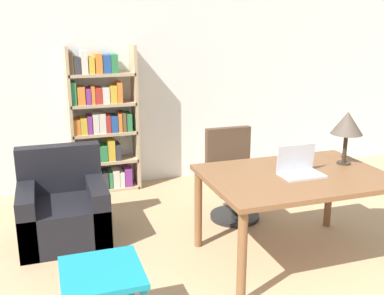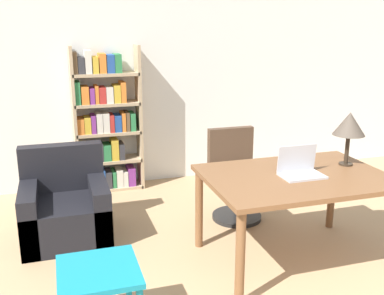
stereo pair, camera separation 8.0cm
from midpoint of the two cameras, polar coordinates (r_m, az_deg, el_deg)
wall_back at (r=5.70m, az=-3.07°, el=9.09°), size 8.00×0.06×2.70m
desk at (r=3.84m, az=13.63°, el=-4.68°), size 1.50×1.06×0.77m
laptop at (r=3.79m, az=14.16°, el=-2.70°), size 0.35×0.23×0.24m
table_lamp at (r=4.12m, az=19.88°, el=2.73°), size 0.28×0.28×0.47m
office_chair at (r=4.72m, az=5.96°, el=-3.95°), size 0.52×0.52×0.93m
side_table_blue at (r=2.98m, az=-10.95°, el=-16.36°), size 0.50×0.51×0.51m
armchair at (r=4.45m, az=-15.29°, el=-7.60°), size 0.79×0.78×0.85m
bookshelf at (r=5.46m, az=-10.62°, el=2.82°), size 0.80×0.28×1.74m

